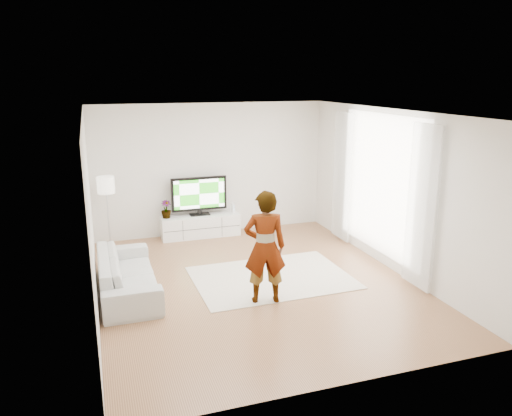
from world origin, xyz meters
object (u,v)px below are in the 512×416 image
object	(u,v)px
player	(265,247)
floor_lamp	(106,188)
media_console	(200,226)
rug	(272,278)
sofa	(127,274)
television	(199,195)

from	to	relation	value
player	floor_lamp	xyz separation A→B (m)	(-2.12, 3.15, 0.38)
media_console	player	bearing A→B (deg)	-86.04
rug	sofa	bearing A→B (deg)	175.82
rug	television	bearing A→B (deg)	103.81
player	television	bearing A→B (deg)	-73.69
television	rug	bearing A→B (deg)	-76.19
player	floor_lamp	bearing A→B (deg)	-43.74
media_console	rug	size ratio (longest dim) A/B	0.64
player	floor_lamp	distance (m)	3.82
rug	floor_lamp	distance (m)	3.66
player	sofa	distance (m)	2.26
rug	player	xyz separation A→B (m)	(-0.42, -0.82, 0.87)
media_console	television	world-z (taller)	television
media_console	floor_lamp	world-z (taller)	floor_lamp
television	player	world-z (taller)	player
sofa	player	bearing A→B (deg)	-117.14
media_console	floor_lamp	size ratio (longest dim) A/B	1.13
media_console	floor_lamp	xyz separation A→B (m)	(-1.88, -0.32, 1.02)
media_console	sofa	xyz separation A→B (m)	(-1.71, -2.48, 0.08)
television	floor_lamp	xyz separation A→B (m)	(-1.88, -0.35, 0.34)
media_console	player	size ratio (longest dim) A/B	0.97
sofa	floor_lamp	xyz separation A→B (m)	(-0.17, 2.16, 0.93)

